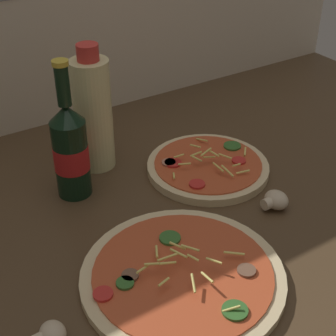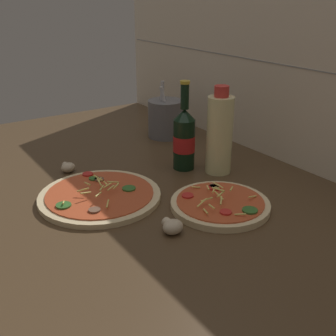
{
  "view_description": "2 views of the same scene",
  "coord_description": "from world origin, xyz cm",
  "px_view_note": "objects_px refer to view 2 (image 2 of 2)",
  "views": [
    {
      "loc": [
        -33.25,
        -53.45,
        56.08
      ],
      "look_at": [
        4.27,
        5.68,
        10.37
      ],
      "focal_mm": 55.0,
      "sensor_mm": 36.0,
      "label": 1
    },
    {
      "loc": [
        81.15,
        -47.0,
        48.73
      ],
      "look_at": [
        4.14,
        4.97,
        9.55
      ],
      "focal_mm": 45.0,
      "sensor_mm": 36.0,
      "label": 2
    }
  ],
  "objects_px": {
    "mushroom_left": "(68,167)",
    "mushroom_right": "(172,226)",
    "beer_bottle": "(184,138)",
    "utensil_crock": "(166,118)",
    "pizza_far": "(220,204)",
    "oil_bottle": "(219,133)",
    "pizza_near": "(100,196)"
  },
  "relations": [
    {
      "from": "pizza_near",
      "to": "utensil_crock",
      "type": "xyz_separation_m",
      "value": [
        -0.3,
        0.39,
        0.06
      ]
    },
    {
      "from": "beer_bottle",
      "to": "pizza_far",
      "type": "bearing_deg",
      "value": -16.33
    },
    {
      "from": "beer_bottle",
      "to": "mushroom_left",
      "type": "xyz_separation_m",
      "value": [
        -0.16,
        -0.28,
        -0.08
      ]
    },
    {
      "from": "mushroom_left",
      "to": "mushroom_right",
      "type": "xyz_separation_m",
      "value": [
        0.42,
        0.06,
        0.0
      ]
    },
    {
      "from": "pizza_far",
      "to": "mushroom_left",
      "type": "relative_size",
      "value": 5.59
    },
    {
      "from": "pizza_near",
      "to": "pizza_far",
      "type": "distance_m",
      "value": 0.29
    },
    {
      "from": "beer_bottle",
      "to": "mushroom_left",
      "type": "bearing_deg",
      "value": -118.94
    },
    {
      "from": "pizza_near",
      "to": "pizza_far",
      "type": "bearing_deg",
      "value": 46.78
    },
    {
      "from": "pizza_near",
      "to": "mushroom_left",
      "type": "bearing_deg",
      "value": -179.49
    },
    {
      "from": "pizza_far",
      "to": "mushroom_left",
      "type": "bearing_deg",
      "value": -151.81
    },
    {
      "from": "utensil_crock",
      "to": "pizza_near",
      "type": "bearing_deg",
      "value": -52.28
    },
    {
      "from": "beer_bottle",
      "to": "oil_bottle",
      "type": "distance_m",
      "value": 0.1
    },
    {
      "from": "pizza_near",
      "to": "utensil_crock",
      "type": "relative_size",
      "value": 1.56
    },
    {
      "from": "oil_bottle",
      "to": "mushroom_left",
      "type": "bearing_deg",
      "value": -123.24
    },
    {
      "from": "oil_bottle",
      "to": "utensil_crock",
      "type": "height_order",
      "value": "oil_bottle"
    },
    {
      "from": "mushroom_left",
      "to": "mushroom_right",
      "type": "relative_size",
      "value": 0.88
    },
    {
      "from": "mushroom_left",
      "to": "utensil_crock",
      "type": "height_order",
      "value": "utensil_crock"
    },
    {
      "from": "pizza_far",
      "to": "mushroom_left",
      "type": "xyz_separation_m",
      "value": [
        -0.39,
        -0.21,
        0.0
      ]
    },
    {
      "from": "pizza_far",
      "to": "mushroom_left",
      "type": "distance_m",
      "value": 0.45
    },
    {
      "from": "mushroom_left",
      "to": "pizza_near",
      "type": "bearing_deg",
      "value": 0.51
    },
    {
      "from": "beer_bottle",
      "to": "utensil_crock",
      "type": "bearing_deg",
      "value": 156.64
    },
    {
      "from": "oil_bottle",
      "to": "pizza_far",
      "type": "bearing_deg",
      "value": -38.26
    },
    {
      "from": "mushroom_right",
      "to": "pizza_far",
      "type": "bearing_deg",
      "value": 100.6
    },
    {
      "from": "oil_bottle",
      "to": "mushroom_left",
      "type": "height_order",
      "value": "oil_bottle"
    },
    {
      "from": "beer_bottle",
      "to": "mushroom_left",
      "type": "relative_size",
      "value": 6.02
    },
    {
      "from": "mushroom_right",
      "to": "oil_bottle",
      "type": "bearing_deg",
      "value": 124.57
    },
    {
      "from": "pizza_far",
      "to": "mushroom_right",
      "type": "height_order",
      "value": "pizza_far"
    },
    {
      "from": "pizza_near",
      "to": "mushroom_left",
      "type": "relative_size",
      "value": 7.15
    },
    {
      "from": "beer_bottle",
      "to": "mushroom_right",
      "type": "distance_m",
      "value": 0.36
    },
    {
      "from": "pizza_near",
      "to": "mushroom_right",
      "type": "height_order",
      "value": "pizza_near"
    },
    {
      "from": "pizza_far",
      "to": "utensil_crock",
      "type": "xyz_separation_m",
      "value": [
        -0.5,
        0.18,
        0.05
      ]
    },
    {
      "from": "pizza_far",
      "to": "oil_bottle",
      "type": "xyz_separation_m",
      "value": [
        -0.17,
        0.13,
        0.1
      ]
    }
  ]
}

